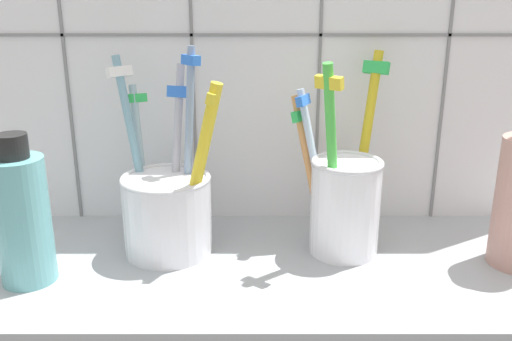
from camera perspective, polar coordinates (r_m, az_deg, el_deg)
counter_slab at (r=52.56cm, az=-0.00°, el=-10.31°), size 64.00×22.00×2.00cm
tile_wall_back at (r=58.21cm, az=0.00°, el=14.70°), size 64.00×2.20×45.00cm
toothbrush_cup_left at (r=53.19cm, az=-8.94°, el=-3.61°), size 11.45×9.81×19.09cm
toothbrush_cup_right at (r=52.99cm, az=8.93°, el=-2.85°), size 9.91×10.75×18.24cm
soap_bottle at (r=50.78cm, az=-22.64°, el=-4.39°), size 4.61×4.61×12.96cm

